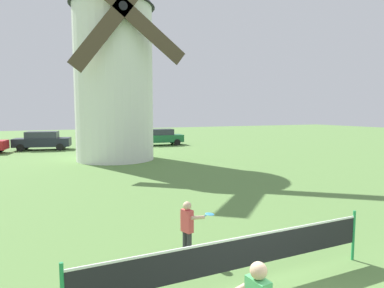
# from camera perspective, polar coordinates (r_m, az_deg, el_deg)

# --- Properties ---
(windmill) EXTENTS (7.72, 5.84, 13.08)m
(windmill) POSITION_cam_1_polar(r_m,az_deg,el_deg) (22.87, -13.47, 13.98)
(windmill) COLOR white
(windmill) RESTS_ON ground_plane
(tennis_net) EXTENTS (5.95, 0.06, 1.10)m
(tennis_net) POSITION_cam_1_polar(r_m,az_deg,el_deg) (6.26, 8.01, -18.34)
(tennis_net) COLOR #238E4C
(tennis_net) RESTS_ON ground_plane
(player_far) EXTENTS (0.80, 0.41, 1.26)m
(player_far) POSITION_cam_1_polar(r_m,az_deg,el_deg) (7.50, -0.70, -13.96)
(player_far) COLOR #333338
(player_far) RESTS_ON ground_plane
(parked_car_black) EXTENTS (4.70, 2.57, 1.56)m
(parked_car_black) POSITION_cam_1_polar(r_m,az_deg,el_deg) (30.51, -24.57, 0.58)
(parked_car_black) COLOR #1E232D
(parked_car_black) RESTS_ON ground_plane
(parked_car_cream) EXTENTS (4.54, 2.31, 1.56)m
(parked_car_cream) POSITION_cam_1_polar(r_m,az_deg,el_deg) (30.48, -14.92, 0.90)
(parked_car_cream) COLOR silver
(parked_car_cream) RESTS_ON ground_plane
(parked_car_green) EXTENTS (4.51, 2.17, 1.56)m
(parked_car_green) POSITION_cam_1_polar(r_m,az_deg,el_deg) (31.86, -5.60, 1.26)
(parked_car_green) COLOR #1E6638
(parked_car_green) RESTS_ON ground_plane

